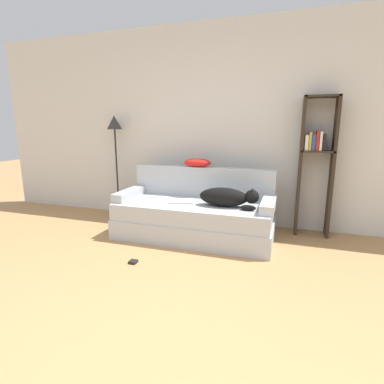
% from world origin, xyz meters
% --- Properties ---
extents(ground_plane, '(20.00, 20.00, 0.00)m').
position_xyz_m(ground_plane, '(0.00, 0.00, 0.00)').
color(ground_plane, tan).
extents(wall_back, '(7.45, 0.06, 2.70)m').
position_xyz_m(wall_back, '(0.00, 2.75, 1.35)').
color(wall_back, silver).
rests_on(wall_back, ground_plane).
extents(couch, '(1.91, 0.87, 0.44)m').
position_xyz_m(couch, '(-0.23, 2.00, 0.22)').
color(couch, '#B2B7BC').
rests_on(couch, ground_plane).
extents(couch_backrest, '(1.87, 0.15, 0.39)m').
position_xyz_m(couch_backrest, '(-0.23, 2.37, 0.64)').
color(couch_backrest, '#B2B7BC').
rests_on(couch_backrest, couch).
extents(couch_arm_left, '(0.15, 0.68, 0.10)m').
position_xyz_m(couch_arm_left, '(-1.11, 2.00, 0.49)').
color(couch_arm_left, '#B2B7BC').
rests_on(couch_arm_left, couch).
extents(couch_arm_right, '(0.15, 0.68, 0.10)m').
position_xyz_m(couch_arm_right, '(0.65, 2.00, 0.49)').
color(couch_arm_right, '#B2B7BC').
rests_on(couch_arm_right, couch).
extents(dog, '(0.69, 0.26, 0.23)m').
position_xyz_m(dog, '(0.19, 1.94, 0.55)').
color(dog, black).
rests_on(dog, couch).
extents(laptop, '(0.35, 0.29, 0.02)m').
position_xyz_m(laptop, '(-0.38, 1.98, 0.45)').
color(laptop, silver).
rests_on(laptop, couch).
extents(throw_pillow, '(0.36, 0.20, 0.11)m').
position_xyz_m(throw_pillow, '(-0.30, 2.36, 0.89)').
color(throw_pillow, red).
rests_on(throw_pillow, couch_backrest).
extents(bookshelf, '(0.40, 0.26, 1.70)m').
position_xyz_m(bookshelf, '(1.15, 2.57, 0.96)').
color(bookshelf, '#2D2319').
rests_on(bookshelf, ground_plane).
extents(floor_lamp, '(0.22, 0.22, 1.51)m').
position_xyz_m(floor_lamp, '(-1.64, 2.54, 1.24)').
color(floor_lamp, '#232326').
rests_on(floor_lamp, ground_plane).
extents(power_adapter, '(0.08, 0.08, 0.03)m').
position_xyz_m(power_adapter, '(-0.58, 1.10, 0.01)').
color(power_adapter, black).
rests_on(power_adapter, ground_plane).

